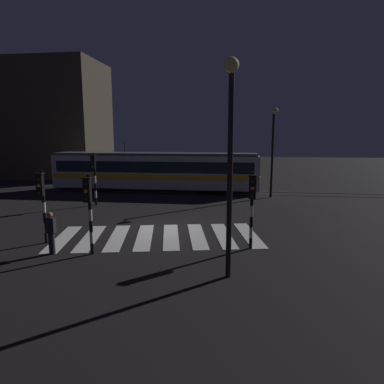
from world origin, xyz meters
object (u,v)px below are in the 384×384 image
(traffic_light_corner_near_right, at_px, (252,199))
(street_lamp_trackside_right, at_px, (273,141))
(traffic_light_kerb_mid_left, at_px, (89,203))
(traffic_light_corner_near_left, at_px, (42,196))
(pedestrian_waiting_at_kerb, at_px, (51,233))
(street_lamp_near_kerb, at_px, (230,146))
(traffic_light_corner_far_left, at_px, (94,171))
(tram, at_px, (155,171))

(traffic_light_corner_near_right, xyz_separation_m, street_lamp_trackside_right, (1.99, 12.09, 2.14))
(traffic_light_kerb_mid_left, xyz_separation_m, traffic_light_corner_near_left, (-2.60, 1.09, 0.00))
(traffic_light_corner_near_right, distance_m, pedestrian_waiting_at_kerb, 8.13)
(traffic_light_corner_near_left, distance_m, street_lamp_near_kerb, 8.77)
(traffic_light_corner_far_left, bearing_deg, traffic_light_corner_near_right, -37.14)
(street_lamp_trackside_right, distance_m, pedestrian_waiting_at_kerb, 17.23)
(traffic_light_kerb_mid_left, xyz_separation_m, traffic_light_corner_near_right, (6.28, 1.53, 0.00))
(traffic_light_corner_near_left, bearing_deg, street_lamp_trackside_right, 49.05)
(traffic_light_kerb_mid_left, distance_m, street_lamp_near_kerb, 6.10)
(street_lamp_trackside_right, bearing_deg, traffic_light_corner_near_left, -130.95)
(traffic_light_corner_near_left, relative_size, pedestrian_waiting_at_kerb, 1.87)
(traffic_light_corner_far_left, distance_m, street_lamp_trackside_right, 12.98)
(traffic_light_corner_near_right, relative_size, street_lamp_trackside_right, 0.48)
(tram, bearing_deg, street_lamp_trackside_right, -11.11)
(traffic_light_kerb_mid_left, height_order, pedestrian_waiting_at_kerb, traffic_light_kerb_mid_left)
(traffic_light_kerb_mid_left, height_order, street_lamp_trackside_right, street_lamp_trackside_right)
(traffic_light_corner_far_left, relative_size, tram, 0.20)
(street_lamp_near_kerb, distance_m, street_lamp_trackside_right, 15.53)
(street_lamp_near_kerb, height_order, tram, street_lamp_near_kerb)
(traffic_light_kerb_mid_left, height_order, traffic_light_corner_near_right, traffic_light_corner_near_right)
(traffic_light_kerb_mid_left, relative_size, traffic_light_corner_near_right, 1.00)
(street_lamp_near_kerb, height_order, street_lamp_trackside_right, street_lamp_near_kerb)
(traffic_light_corner_far_left, relative_size, traffic_light_corner_near_right, 1.10)
(traffic_light_corner_near_right, bearing_deg, street_lamp_near_kerb, -105.04)
(street_lamp_near_kerb, xyz_separation_m, street_lamp_trackside_right, (2.84, 15.26, -0.11))
(street_lamp_trackside_right, distance_m, tram, 9.92)
(traffic_light_corner_near_right, height_order, street_lamp_near_kerb, street_lamp_near_kerb)
(traffic_light_kerb_mid_left, height_order, traffic_light_corner_far_left, traffic_light_corner_far_left)
(traffic_light_corner_near_right, height_order, pedestrian_waiting_at_kerb, traffic_light_corner_near_right)
(traffic_light_corner_far_left, height_order, pedestrian_waiting_at_kerb, traffic_light_corner_far_left)
(traffic_light_kerb_mid_left, distance_m, pedestrian_waiting_at_kerb, 2.01)
(traffic_light_kerb_mid_left, height_order, tram, tram)
(street_lamp_near_kerb, relative_size, tram, 0.39)
(traffic_light_kerb_mid_left, xyz_separation_m, street_lamp_near_kerb, (5.43, -1.65, 2.25))
(traffic_light_corner_near_right, height_order, tram, tram)
(traffic_light_corner_near_left, bearing_deg, tram, 84.26)
(traffic_light_corner_near_right, distance_m, street_lamp_near_kerb, 3.98)
(traffic_light_corner_far_left, bearing_deg, street_lamp_near_kerb, -49.56)
(traffic_light_corner_near_left, relative_size, street_lamp_near_kerb, 0.47)
(traffic_light_kerb_mid_left, height_order, traffic_light_corner_near_left, traffic_light_corner_near_left)
(traffic_light_corner_near_left, height_order, tram, tram)
(street_lamp_near_kerb, distance_m, tram, 18.52)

